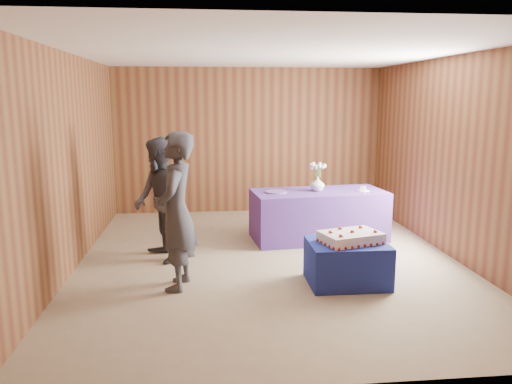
{
  "coord_description": "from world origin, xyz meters",
  "views": [
    {
      "loc": [
        -0.83,
        -6.36,
        2.15
      ],
      "look_at": [
        -0.16,
        0.1,
        0.92
      ],
      "focal_mm": 35.0,
      "sensor_mm": 36.0,
      "label": 1
    }
  ],
  "objects": [
    {
      "name": "plate",
      "position": [
        1.56,
        0.88,
        0.76
      ],
      "size": [
        0.2,
        0.2,
        0.01
      ],
      "primitive_type": "cylinder",
      "rotation": [
        0.0,
        0.0,
        -0.07
      ],
      "color": "white",
      "rests_on": "serving_table"
    },
    {
      "name": "vase",
      "position": [
        0.87,
        0.97,
        0.86
      ],
      "size": [
        0.24,
        0.24,
        0.22
      ],
      "primitive_type": "imported",
      "rotation": [
        0.0,
        0.0,
        -0.18
      ],
      "color": "silver",
      "rests_on": "serving_table"
    },
    {
      "name": "serving_table",
      "position": [
        0.89,
        0.95,
        0.38
      ],
      "size": [
        2.08,
        1.1,
        0.75
      ],
      "primitive_type": "cube",
      "rotation": [
        0.0,
        0.0,
        0.1
      ],
      "color": "#4D3289",
      "rests_on": "ground"
    },
    {
      "name": "sheet_cake",
      "position": [
        0.83,
        -0.94,
        0.56
      ],
      "size": [
        0.8,
        0.65,
        0.16
      ],
      "rotation": [
        0.0,
        0.0,
        0.29
      ],
      "color": "white",
      "rests_on": "cake_table"
    },
    {
      "name": "platter",
      "position": [
        0.23,
        0.9,
        0.76
      ],
      "size": [
        0.43,
        0.43,
        0.02
      ],
      "primitive_type": "cylinder",
      "rotation": [
        0.0,
        0.0,
        0.45
      ],
      "color": "#7150A1",
      "rests_on": "serving_table"
    },
    {
      "name": "guest_left",
      "position": [
        -1.15,
        -0.86,
        0.89
      ],
      "size": [
        0.52,
        0.71,
        1.79
      ],
      "primitive_type": "imported",
      "rotation": [
        0.0,
        0.0,
        -1.72
      ],
      "color": "#32343B",
      "rests_on": "ground"
    },
    {
      "name": "room_shell",
      "position": [
        0.0,
        0.0,
        1.8
      ],
      "size": [
        5.04,
        6.04,
        2.72
      ],
      "color": "brown",
      "rests_on": "ground"
    },
    {
      "name": "ground",
      "position": [
        0.0,
        0.0,
        0.0
      ],
      "size": [
        6.0,
        6.0,
        0.0
      ],
      "primitive_type": "plane",
      "color": "gray",
      "rests_on": "ground"
    },
    {
      "name": "knife",
      "position": [
        1.6,
        0.69,
        0.75
      ],
      "size": [
        0.25,
        0.12,
        0.0
      ],
      "primitive_type": "cube",
      "rotation": [
        0.0,
        0.0,
        0.4
      ],
      "color": "#AEADB2",
      "rests_on": "serving_table"
    },
    {
      "name": "flower_spray",
      "position": [
        0.87,
        0.97,
        1.13
      ],
      "size": [
        0.26,
        0.26,
        0.2
      ],
      "color": "#326629",
      "rests_on": "vase"
    },
    {
      "name": "cake_table",
      "position": [
        0.8,
        -0.94,
        0.25
      ],
      "size": [
        0.9,
        0.71,
        0.5
      ],
      "primitive_type": "cube",
      "rotation": [
        0.0,
        0.0,
        -0.01
      ],
      "color": "#1C2A9A",
      "rests_on": "ground"
    },
    {
      "name": "guest_right",
      "position": [
        -1.42,
        0.14,
        0.83
      ],
      "size": [
        0.89,
        0.99,
        1.65
      ],
      "primitive_type": "imported",
      "rotation": [
        0.0,
        0.0,
        -1.16
      ],
      "color": "#34353E",
      "rests_on": "ground"
    },
    {
      "name": "cake_slice",
      "position": [
        1.56,
        0.88,
        0.8
      ],
      "size": [
        0.09,
        0.09,
        0.09
      ],
      "rotation": [
        0.0,
        0.0,
        -0.44
      ],
      "color": "white",
      "rests_on": "plate"
    }
  ]
}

